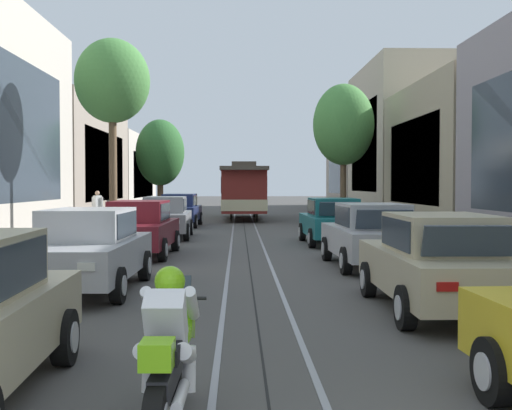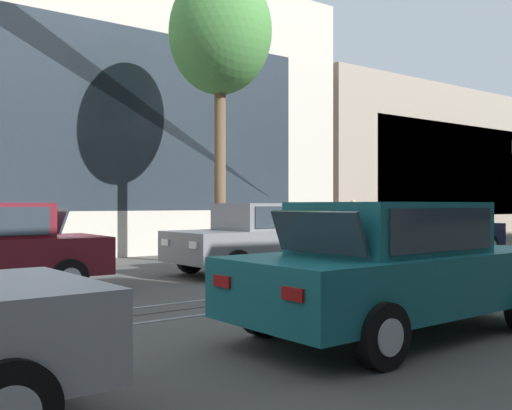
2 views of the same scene
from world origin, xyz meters
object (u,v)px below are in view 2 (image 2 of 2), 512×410
Objects in this scene: parked_car_teal_fourth_right at (395,267)px; street_tree_kerb_left_second at (220,35)px; parked_car_grey_fourth_left at (262,237)px; pedestrian_on_left_pavement at (353,220)px; parked_car_navy_fifth_left at (437,230)px.

street_tree_kerb_left_second is (-8.02, 2.78, 5.13)m from parked_car_teal_fourth_right.
parked_car_grey_fourth_left is 0.58× the size of street_tree_kerb_left_second.
parked_car_teal_fourth_right is 14.29m from pedestrian_on_left_pavement.
parked_car_navy_fifth_left and parked_car_teal_fourth_right have the same top height.
street_tree_kerb_left_second reaches higher than parked_car_teal_fourth_right.
pedestrian_on_left_pavement reaches higher than parked_car_grey_fourth_left.
parked_car_grey_fourth_left is 6.65m from parked_car_navy_fifth_left.
pedestrian_on_left_pavement is (-2.19, 7.21, -4.95)m from street_tree_kerb_left_second.
pedestrian_on_left_pavement is (-4.13, 0.73, 0.18)m from parked_car_navy_fifth_left.
parked_car_navy_fifth_left is 8.49m from street_tree_kerb_left_second.
parked_car_navy_fifth_left is at bearing -10.02° from pedestrian_on_left_pavement.
street_tree_kerb_left_second is at bearing -106.61° from parked_car_navy_fifth_left.
pedestrian_on_left_pavement is at bearing 135.64° from parked_car_teal_fourth_right.
parked_car_grey_fourth_left is at bearing -4.83° from street_tree_kerb_left_second.
parked_car_grey_fourth_left is at bearing 156.51° from parked_car_teal_fourth_right.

